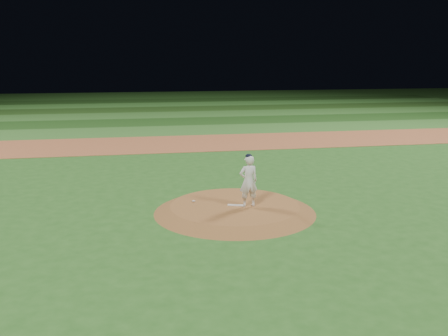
% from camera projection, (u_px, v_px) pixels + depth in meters
% --- Properties ---
extents(ground, '(120.00, 120.00, 0.00)m').
position_uv_depth(ground, '(235.00, 212.00, 17.03)').
color(ground, '#265A1D').
rests_on(ground, ground).
extents(infield_dirt_band, '(70.00, 6.00, 0.02)m').
position_uv_depth(infield_dirt_band, '(188.00, 143.00, 30.45)').
color(infield_dirt_band, '#9D5630').
rests_on(infield_dirt_band, ground).
extents(outfield_stripe_0, '(70.00, 5.00, 0.02)m').
position_uv_depth(outfield_stripe_0, '(179.00, 130.00, 35.73)').
color(outfield_stripe_0, '#326A26').
rests_on(outfield_stripe_0, ground).
extents(outfield_stripe_1, '(70.00, 5.00, 0.02)m').
position_uv_depth(outfield_stripe_1, '(173.00, 122.00, 40.52)').
color(outfield_stripe_1, '#1C4616').
rests_on(outfield_stripe_1, ground).
extents(outfield_stripe_2, '(70.00, 5.00, 0.02)m').
position_uv_depth(outfield_stripe_2, '(169.00, 115.00, 45.32)').
color(outfield_stripe_2, '#326D27').
rests_on(outfield_stripe_2, ground).
extents(outfield_stripe_3, '(70.00, 5.00, 0.02)m').
position_uv_depth(outfield_stripe_3, '(165.00, 109.00, 50.12)').
color(outfield_stripe_3, '#214717').
rests_on(outfield_stripe_3, ground).
extents(outfield_stripe_4, '(70.00, 5.00, 0.02)m').
position_uv_depth(outfield_stripe_4, '(162.00, 105.00, 54.91)').
color(outfield_stripe_4, '#367A2C').
rests_on(outfield_stripe_4, ground).
extents(outfield_stripe_5, '(70.00, 5.00, 0.02)m').
position_uv_depth(outfield_stripe_5, '(159.00, 101.00, 59.71)').
color(outfield_stripe_5, '#1D4616').
rests_on(outfield_stripe_5, ground).
extents(pitchers_mound, '(5.50, 5.50, 0.25)m').
position_uv_depth(pitchers_mound, '(235.00, 208.00, 17.00)').
color(pitchers_mound, brown).
rests_on(pitchers_mound, ground).
extents(pitching_rubber, '(0.57, 0.31, 0.03)m').
position_uv_depth(pitching_rubber, '(236.00, 205.00, 16.90)').
color(pitching_rubber, silver).
rests_on(pitching_rubber, pitchers_mound).
extents(rosin_bag, '(0.11, 0.11, 0.06)m').
position_uv_depth(rosin_bag, '(194.00, 201.00, 17.32)').
color(rosin_bag, beige).
rests_on(rosin_bag, pitchers_mound).
extents(pitcher_on_mound, '(0.68, 0.49, 1.81)m').
position_uv_depth(pitcher_on_mound, '(248.00, 181.00, 16.63)').
color(pitcher_on_mound, white).
rests_on(pitcher_on_mound, pitchers_mound).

